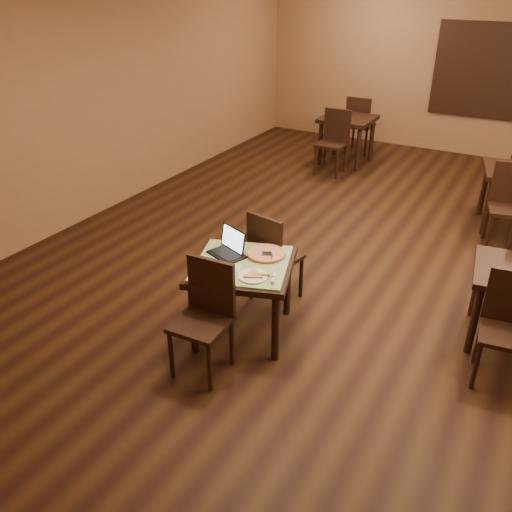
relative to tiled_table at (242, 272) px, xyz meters
The scene contains 20 objects.
ground 2.26m from the tiled_table, 72.14° to the left, with size 10.00×10.00×0.00m, color black.
wall_back 7.14m from the tiled_table, 84.63° to the left, with size 8.00×0.02×3.00m, color #876145.
wall_front 3.13m from the tiled_table, 77.29° to the right, with size 8.00×0.02×3.00m, color #876145.
wall_left 4.01m from the tiled_table, 148.32° to the left, with size 0.02×10.00×3.00m, color #876145.
mural 7.17m from the tiled_table, 80.59° to the left, with size 2.34×0.05×1.64m.
tiled_table is the anchor object (origin of this frame).
chair_main_near 0.61m from the tiled_table, 90.43° to the right, with size 0.47×0.47×1.03m.
chair_main_far 0.62m from the tiled_table, 91.77° to the left, with size 0.53×0.53×1.02m.
laptop 0.28m from the tiled_table, 152.33° to the left, with size 0.41×0.38×0.23m.
plate 0.31m from the tiled_table, 39.29° to the right, with size 0.27×0.27×0.01m, color white.
pizza_slice 0.31m from the tiled_table, 39.29° to the right, with size 0.20×0.20×0.02m, color beige, non-canonical shape.
pizza_pan 0.29m from the tiled_table, 63.43° to the left, with size 0.40×0.40×0.01m, color silver.
pizza_whole 0.29m from the tiled_table, 63.43° to the left, with size 0.37×0.37×0.03m.
spatula 0.29m from the tiled_table, 57.53° to the left, with size 0.09×0.21×0.01m, color silver.
napkin_roll 0.44m from the tiled_table, 19.29° to the right, with size 0.09×0.16×0.04m.
other_table_a_chair_near 3.80m from the tiled_table, 59.39° to the left, with size 0.55×0.55×1.07m.
other_table_b 5.54m from the tiled_table, 100.82° to the left, with size 0.89×0.89×0.83m.
other_table_b_chair_near 4.92m from the tiled_table, 102.19° to the left, with size 0.47×0.47×1.08m.
other_table_b_chair_far 6.16m from the tiled_table, 99.72° to the left, with size 0.47×0.47×1.08m.
other_table_c_chair_near 2.34m from the tiled_table, 13.07° to the left, with size 0.48×0.48×0.99m.
Camera 1 is at (1.61, -5.82, 3.17)m, focal length 38.00 mm.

